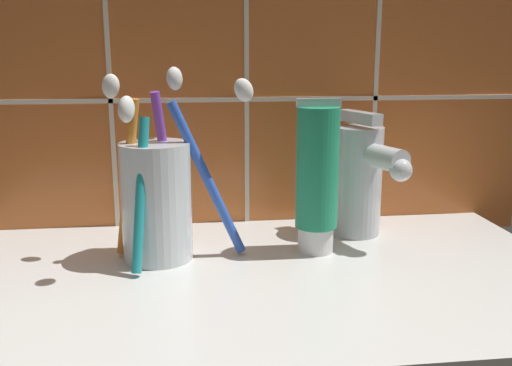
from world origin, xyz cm
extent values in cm
cube|color=silver|center=(0.00, 0.00, 1.00)|extent=(59.17, 32.79, 2.00)
cube|color=#C6662D|center=(0.00, 16.65, 21.23)|extent=(69.17, 1.50, 42.45)
cube|color=beige|center=(0.00, 15.80, 16.13)|extent=(69.17, 0.24, 0.50)
cube|color=beige|center=(-13.31, 15.80, 21.23)|extent=(0.50, 0.24, 42.45)
cube|color=beige|center=(1.48, 15.80, 21.23)|extent=(0.50, 0.24, 42.45)
cube|color=beige|center=(16.27, 15.80, 21.23)|extent=(0.50, 0.24, 42.45)
cylinder|color=silver|center=(-8.28, 4.97, 7.60)|extent=(6.62, 6.62, 11.20)
cylinder|color=blue|center=(-3.47, 4.87, 9.67)|extent=(7.19, 1.06, 14.90)
ellipsoid|color=white|center=(0.14, 4.79, 17.95)|extent=(2.46, 1.35, 2.69)
cylinder|color=purple|center=(-7.24, 6.52, 10.10)|extent=(2.96, 3.08, 15.55)
ellipsoid|color=white|center=(-6.28, 7.56, 18.89)|extent=(2.33, 2.36, 2.44)
cylinder|color=orange|center=(-10.86, 5.30, 9.82)|extent=(3.21, 2.21, 14.98)
ellipsoid|color=white|center=(-12.01, 5.88, 18.33)|extent=(2.37, 2.06, 2.43)
cylinder|color=teal|center=(-9.49, 1.89, 9.07)|extent=(2.25, 4.16, 13.56)
ellipsoid|color=white|center=(-10.14, 0.13, 16.82)|extent=(1.96, 2.47, 2.54)
cylinder|color=white|center=(7.11, 4.97, 3.29)|extent=(3.49, 3.49, 2.58)
cylinder|color=#1E8C60|center=(7.11, 4.97, 10.44)|extent=(4.11, 4.11, 11.74)
cube|color=silver|center=(7.11, 4.97, 16.71)|extent=(4.32, 0.36, 0.80)
cylinder|color=silver|center=(12.68, 10.05, 7.82)|extent=(5.30, 5.30, 11.65)
cylinder|color=silver|center=(13.84, 6.85, 11.09)|extent=(4.55, 7.20, 2.38)
sphere|color=silver|center=(14.99, 3.66, 10.29)|extent=(2.23, 2.23, 2.23)
cube|color=silver|center=(12.68, 10.05, 14.65)|extent=(3.35, 6.12, 1.20)
camera|label=1|loc=(-5.44, -47.56, 21.61)|focal=40.00mm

